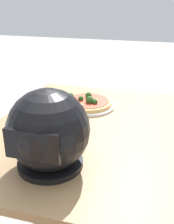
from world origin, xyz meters
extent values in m
cube|color=olive|center=(0.00, 0.00, 0.70)|extent=(0.83, 1.08, 0.03)
cylinder|color=olive|center=(-0.36, -0.48, 0.34)|extent=(0.05, 0.05, 0.69)
cylinder|color=olive|center=(0.36, -0.48, 0.34)|extent=(0.05, 0.05, 0.69)
cylinder|color=white|center=(0.07, -0.24, 0.72)|extent=(0.29, 0.29, 0.01)
cylinder|color=tan|center=(0.07, -0.24, 0.74)|extent=(0.26, 0.26, 0.02)
cylinder|color=red|center=(0.07, -0.24, 0.75)|extent=(0.23, 0.23, 0.00)
sphere|color=#234C1E|center=(0.10, -0.23, 0.76)|extent=(0.03, 0.03, 0.03)
sphere|color=#234C1E|center=(0.16, -0.25, 0.76)|extent=(0.03, 0.03, 0.03)
sphere|color=#234C1E|center=(0.07, -0.28, 0.76)|extent=(0.03, 0.03, 0.03)
sphere|color=#234C1E|center=(0.04, -0.21, 0.76)|extent=(0.04, 0.04, 0.04)
sphere|color=#234C1E|center=(0.02, -0.20, 0.76)|extent=(0.03, 0.03, 0.03)
cylinder|color=#E0D172|center=(0.15, -0.26, 0.76)|extent=(0.02, 0.02, 0.01)
cylinder|color=#E0D172|center=(0.07, -0.14, 0.76)|extent=(0.02, 0.02, 0.01)
cylinder|color=#E0D172|center=(0.01, -0.21, 0.76)|extent=(0.02, 0.02, 0.02)
sphere|color=black|center=(0.04, 0.31, 0.85)|extent=(0.27, 0.27, 0.27)
cylinder|color=black|center=(0.04, 0.31, 0.73)|extent=(0.22, 0.22, 0.02)
cube|color=black|center=(0.04, 0.43, 0.86)|extent=(0.17, 0.02, 0.09)
camera|label=1|loc=(-0.30, 1.05, 1.26)|focal=44.50mm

